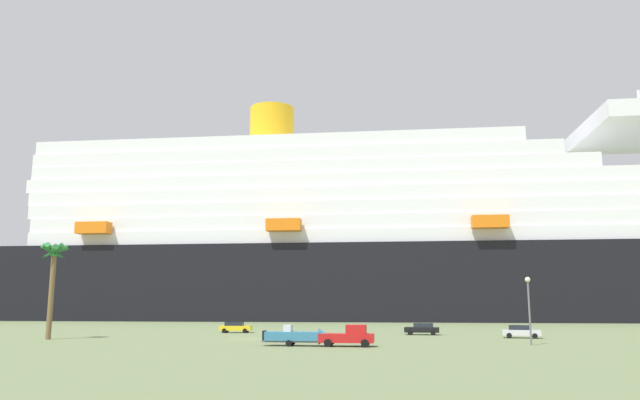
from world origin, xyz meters
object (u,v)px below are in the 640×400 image
pickup_truck (349,336)px  parked_car_silver_sedan (521,331)px  street_lamp (529,300)px  parked_car_yellow_taxi (235,327)px  small_boat_on_trailer (299,337)px  cruise_ship (378,247)px  parked_car_black_coupe (422,329)px  palm_tree (54,262)px

pickup_truck → parked_car_silver_sedan: (20.62, 17.23, -0.21)m
street_lamp → parked_car_yellow_taxi: 43.87m
pickup_truck → small_boat_on_trailer: (-5.18, 0.19, -0.08)m
cruise_ship → small_boat_on_trailer: bearing=-93.9°
cruise_ship → street_lamp: 89.41m
cruise_ship → pickup_truck: 92.16m
small_boat_on_trailer → parked_car_black_coupe: 27.09m
parked_car_silver_sedan → parked_car_black_coupe: (-12.07, 6.31, 0.00)m
parked_car_black_coupe → parked_car_yellow_taxi: size_ratio=1.04×
palm_tree → street_lamp: size_ratio=1.65×
street_lamp → parked_car_black_coupe: size_ratio=1.45×
parked_car_black_coupe → cruise_ship: bearing=96.5°
cruise_ship → parked_car_yellow_taxi: size_ratio=50.17×
small_boat_on_trailer → pickup_truck: bearing=-2.1°
parked_car_silver_sedan → parked_car_yellow_taxi: same height
cruise_ship → street_lamp: bearing=-78.2°
street_lamp → parked_car_silver_sedan: 13.90m
small_boat_on_trailer → parked_car_black_coupe: bearing=59.6°
palm_tree → parked_car_black_coupe: size_ratio=2.39×
pickup_truck → parked_car_yellow_taxi: bearing=125.8°
small_boat_on_trailer → palm_tree: size_ratio=0.69×
parked_car_yellow_taxi → street_lamp: bearing=-30.3°
street_lamp → small_boat_on_trailer: bearing=-171.0°
cruise_ship → palm_tree: (-38.29, -82.97, -9.06)m
parked_car_silver_sedan → parked_car_black_coupe: size_ratio=0.99×
palm_tree → parked_car_black_coupe: bearing=19.2°
palm_tree → parked_car_silver_sedan: (57.96, 9.71, -8.54)m
parked_car_silver_sedan → parked_car_yellow_taxi: bearing=167.4°
parked_car_silver_sedan → cruise_ship: bearing=105.0°
cruise_ship → parked_car_black_coupe: (7.60, -66.96, -17.60)m
cruise_ship → palm_tree: size_ratio=20.25×
palm_tree → parked_car_black_coupe: palm_tree is taller
small_boat_on_trailer → parked_car_black_coupe: (13.73, 23.35, -0.13)m
small_boat_on_trailer → parked_car_yellow_taxi: (-13.60, 25.84, -0.13)m
parked_car_black_coupe → pickup_truck: bearing=-110.0°
parked_car_black_coupe → parked_car_yellow_taxi: 27.44m
small_boat_on_trailer → street_lamp: bearing=9.0°
pickup_truck → parked_car_yellow_taxi: 32.10m
cruise_ship → parked_car_black_coupe: size_ratio=48.45×
parked_car_silver_sedan → small_boat_on_trailer: bearing=-146.6°
small_boat_on_trailer → parked_car_yellow_taxi: small_boat_on_trailer is taller
cruise_ship → parked_car_yellow_taxi: bearing=-107.0°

